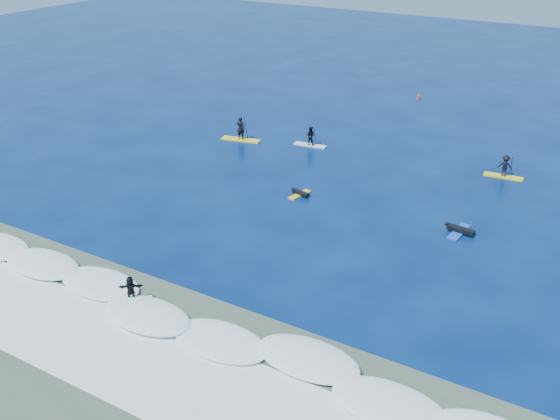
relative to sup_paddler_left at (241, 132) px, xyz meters
The scene contains 11 objects.
ground 15.14m from the sup_paddler_left, 54.28° to the right, with size 160.00×160.00×0.00m, color #031642.
shallow_water 27.73m from the sup_paddler_left, 71.42° to the right, with size 90.00×13.00×0.01m, color #3B5040.
breaking_wave 23.98m from the sup_paddler_left, 68.38° to the right, with size 40.00×6.00×0.30m, color white.
whitewater 26.79m from the sup_paddler_left, 70.74° to the right, with size 34.00×5.00×0.02m, color silver.
sup_paddler_left is the anchor object (origin of this frame).
sup_paddler_center 5.82m from the sup_paddler_left, 17.37° to the left, with size 2.71×0.94×1.87m.
sup_paddler_right 20.72m from the sup_paddler_left, ahead, with size 2.75×0.92×1.90m.
prone_paddler_near 11.73m from the sup_paddler_left, 36.69° to the right, with size 1.47×1.91×0.39m.
prone_paddler_far 21.26m from the sup_paddler_left, 18.72° to the right, with size 1.86×2.39×0.49m.
wave_surfer 23.69m from the sup_paddler_left, 69.41° to the right, with size 1.83×1.56×1.38m.
marker_buoy 20.62m from the sup_paddler_left, 64.80° to the left, with size 0.28×0.28×0.66m.
Camera 1 is at (18.59, -28.12, 17.74)m, focal length 40.00 mm.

